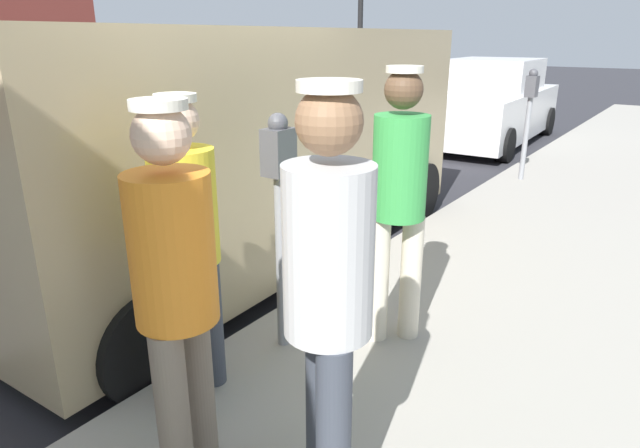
# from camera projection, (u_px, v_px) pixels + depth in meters

# --- Properties ---
(ground_plane) EXTENTS (80.00, 80.00, 0.00)m
(ground_plane) POSITION_uv_depth(u_px,v_px,m) (169.00, 301.00, 4.55)
(ground_plane) COLOR #2D2D33
(parking_meter_near) EXTENTS (0.14, 0.18, 1.52)m
(parking_meter_near) POSITION_uv_depth(u_px,v_px,m) (280.00, 194.00, 3.31)
(parking_meter_near) COLOR gray
(parking_meter_near) RESTS_ON sidewalk_slab
(parking_meter_far) EXTENTS (0.14, 0.18, 1.52)m
(parking_meter_far) POSITION_uv_depth(u_px,v_px,m) (530.00, 106.00, 7.48)
(parking_meter_far) COLOR gray
(parking_meter_far) RESTS_ON sidewalk_slab
(pedestrian_in_green) EXTENTS (0.34, 0.34, 1.78)m
(pedestrian_in_green) POSITION_uv_depth(u_px,v_px,m) (399.00, 191.00, 3.40)
(pedestrian_in_green) COLOR beige
(pedestrian_in_green) RESTS_ON sidewalk_slab
(pedestrian_in_gray) EXTENTS (0.34, 0.34, 1.81)m
(pedestrian_in_gray) POSITION_uv_depth(u_px,v_px,m) (328.00, 289.00, 2.04)
(pedestrian_in_gray) COLOR #383D47
(pedestrian_in_gray) RESTS_ON sidewalk_slab
(pedestrian_in_orange) EXTENTS (0.34, 0.35, 1.73)m
(pedestrian_in_orange) POSITION_uv_depth(u_px,v_px,m) (175.00, 283.00, 2.21)
(pedestrian_in_orange) COLOR #726656
(pedestrian_in_orange) RESTS_ON sidewalk_slab
(pedestrian_in_yellow) EXTENTS (0.34, 0.36, 1.68)m
(pedestrian_in_yellow) POSITION_uv_depth(u_px,v_px,m) (186.00, 234.00, 2.86)
(pedestrian_in_yellow) COLOR #383D47
(pedestrian_in_yellow) RESTS_ON sidewalk_slab
(parked_van) EXTENTS (2.27, 5.26, 2.15)m
(parked_van) POSITION_uv_depth(u_px,v_px,m) (240.00, 141.00, 5.11)
(parked_van) COLOR tan
(parked_van) RESTS_ON ground
(parked_sedan_ahead) EXTENTS (2.08, 4.46, 1.65)m
(parked_sedan_ahead) POSITION_uv_depth(u_px,v_px,m) (488.00, 105.00, 11.09)
(parked_sedan_ahead) COLOR white
(parked_sedan_ahead) RESTS_ON ground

